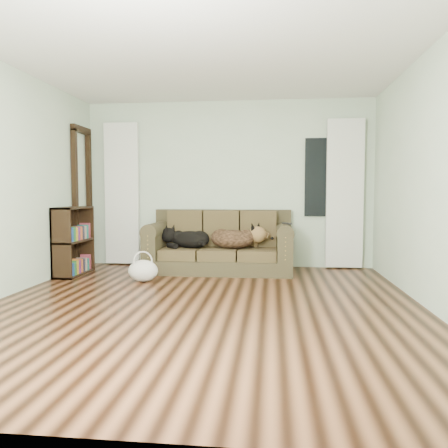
# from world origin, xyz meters

# --- Properties ---
(floor) EXTENTS (5.00, 5.00, 0.00)m
(floor) POSITION_xyz_m (0.00, 0.00, 0.00)
(floor) COLOR black
(floor) RESTS_ON ground
(ceiling) EXTENTS (5.00, 5.00, 0.00)m
(ceiling) POSITION_xyz_m (0.00, 0.00, 2.60)
(ceiling) COLOR white
(ceiling) RESTS_ON ground
(wall_back) EXTENTS (4.50, 0.04, 2.60)m
(wall_back) POSITION_xyz_m (0.00, 2.50, 1.30)
(wall_back) COLOR beige
(wall_back) RESTS_ON ground
(wall_right) EXTENTS (0.04, 5.00, 2.60)m
(wall_right) POSITION_xyz_m (2.25, 0.00, 1.30)
(wall_right) COLOR beige
(wall_right) RESTS_ON ground
(curtain_left) EXTENTS (0.55, 0.08, 2.25)m
(curtain_left) POSITION_xyz_m (-1.70, 2.42, 1.15)
(curtain_left) COLOR white
(curtain_left) RESTS_ON ground
(curtain_right) EXTENTS (0.55, 0.08, 2.25)m
(curtain_right) POSITION_xyz_m (1.80, 2.42, 1.15)
(curtain_right) COLOR white
(curtain_right) RESTS_ON ground
(window_pane) EXTENTS (0.50, 0.03, 1.20)m
(window_pane) POSITION_xyz_m (1.45, 2.47, 1.40)
(window_pane) COLOR black
(window_pane) RESTS_ON wall_back
(door_casing) EXTENTS (0.07, 0.60, 2.10)m
(door_casing) POSITION_xyz_m (-2.20, 2.05, 1.05)
(door_casing) COLOR black
(door_casing) RESTS_ON ground
(sofa) EXTENTS (2.12, 0.91, 0.87)m
(sofa) POSITION_xyz_m (-0.07, 1.97, 0.45)
(sofa) COLOR #372E1B
(sofa) RESTS_ON floor
(dog_black_lab) EXTENTS (0.72, 0.62, 0.26)m
(dog_black_lab) POSITION_xyz_m (-0.54, 1.96, 0.48)
(dog_black_lab) COLOR black
(dog_black_lab) RESTS_ON sofa
(dog_shepherd) EXTENTS (0.81, 0.68, 0.30)m
(dog_shepherd) POSITION_xyz_m (0.17, 1.96, 0.49)
(dog_shepherd) COLOR black
(dog_shepherd) RESTS_ON sofa
(tv_remote) EXTENTS (0.15, 0.19, 0.02)m
(tv_remote) POSITION_xyz_m (0.91, 1.82, 0.73)
(tv_remote) COLOR black
(tv_remote) RESTS_ON sofa
(tote_bag) EXTENTS (0.47, 0.41, 0.28)m
(tote_bag) POSITION_xyz_m (-0.97, 1.10, 0.16)
(tote_bag) COLOR silver
(tote_bag) RESTS_ON floor
(bookshelf) EXTENTS (0.31, 0.78, 0.96)m
(bookshelf) POSITION_xyz_m (-2.09, 1.48, 0.50)
(bookshelf) COLOR black
(bookshelf) RESTS_ON floor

